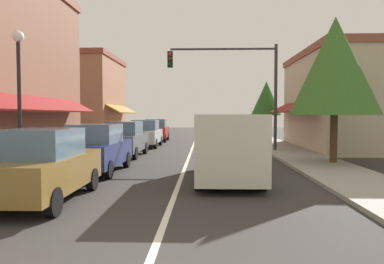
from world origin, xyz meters
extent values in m
plane|color=#33302D|center=(0.00, 18.00, 0.00)|extent=(80.00, 80.00, 0.00)
cube|color=gray|center=(-5.50, 18.00, 0.06)|extent=(2.60, 56.00, 0.12)
cube|color=gray|center=(5.50, 18.00, 0.06)|extent=(2.60, 56.00, 0.12)
cube|color=silver|center=(0.00, 18.00, 0.00)|extent=(0.14, 52.00, 0.01)
cube|color=slate|center=(-6.86, 12.00, 1.40)|extent=(0.08, 10.64, 1.80)
cube|color=maroon|center=(-6.25, 12.00, 2.60)|extent=(1.27, 11.76, 0.73)
cube|color=slate|center=(-6.86, 15.08, 5.92)|extent=(0.08, 1.10, 1.30)
cube|color=#BCAD8E|center=(9.38, 20.00, 2.81)|extent=(5.15, 10.00, 5.62)
cube|color=brown|center=(9.38, 20.00, 5.82)|extent=(5.35, 10.20, 0.40)
cube|color=slate|center=(6.86, 20.00, 1.40)|extent=(0.08, 7.60, 1.80)
cube|color=maroon|center=(6.25, 20.00, 2.60)|extent=(1.27, 8.40, 0.73)
cube|color=slate|center=(6.86, 17.80, 4.05)|extent=(0.08, 1.10, 1.30)
cube|color=slate|center=(6.86, 22.20, 4.05)|extent=(0.08, 1.10, 1.30)
cube|color=#8E5B42|center=(-9.15, 28.00, 3.33)|extent=(4.69, 8.00, 6.66)
cube|color=brown|center=(-9.15, 28.00, 6.86)|extent=(4.89, 8.20, 0.40)
cube|color=slate|center=(-6.86, 28.00, 1.40)|extent=(0.08, 6.08, 1.80)
cube|color=olive|center=(-6.25, 28.00, 2.60)|extent=(1.27, 6.72, 0.73)
cube|color=slate|center=(-6.86, 26.24, 4.80)|extent=(0.08, 1.10, 1.30)
cube|color=slate|center=(-6.86, 29.76, 4.80)|extent=(0.08, 1.10, 1.30)
cube|color=brown|center=(-3.13, 5.45, 0.71)|extent=(1.75, 4.11, 0.80)
cube|color=slate|center=(-3.13, 5.35, 1.44)|extent=(1.54, 2.01, 0.66)
cylinder|color=black|center=(-3.94, 6.80, 0.31)|extent=(0.21, 0.62, 0.62)
cylinder|color=black|center=(-2.35, 6.81, 0.31)|extent=(0.21, 0.62, 0.62)
cylinder|color=black|center=(-2.33, 4.11, 0.31)|extent=(0.21, 0.62, 0.62)
cube|color=navy|center=(-3.15, 10.00, 0.71)|extent=(1.76, 4.12, 0.80)
cube|color=slate|center=(-3.15, 9.90, 1.44)|extent=(1.54, 2.02, 0.66)
cylinder|color=black|center=(-3.93, 11.36, 0.31)|extent=(0.21, 0.62, 0.62)
cylinder|color=black|center=(-2.34, 11.35, 0.31)|extent=(0.21, 0.62, 0.62)
cylinder|color=black|center=(-3.96, 8.66, 0.31)|extent=(0.21, 0.62, 0.62)
cylinder|color=black|center=(-2.37, 8.64, 0.31)|extent=(0.21, 0.62, 0.62)
cube|color=#4C5156|center=(-3.26, 15.24, 0.71)|extent=(1.79, 4.13, 0.80)
cube|color=slate|center=(-3.26, 15.14, 1.44)|extent=(1.55, 2.03, 0.66)
cylinder|color=black|center=(-4.03, 16.61, 0.31)|extent=(0.21, 0.62, 0.62)
cylinder|color=black|center=(-2.45, 16.58, 0.31)|extent=(0.21, 0.62, 0.62)
cylinder|color=black|center=(-4.08, 13.90, 0.31)|extent=(0.21, 0.62, 0.62)
cylinder|color=black|center=(-2.49, 13.87, 0.31)|extent=(0.21, 0.62, 0.62)
cube|color=#B7BABF|center=(-3.07, 20.78, 0.71)|extent=(1.74, 4.11, 0.80)
cube|color=slate|center=(-3.07, 20.68, 1.44)|extent=(1.53, 2.01, 0.66)
cylinder|color=black|center=(-3.87, 22.13, 0.31)|extent=(0.20, 0.62, 0.62)
cylinder|color=black|center=(-2.29, 22.14, 0.31)|extent=(0.20, 0.62, 0.62)
cylinder|color=black|center=(-3.86, 19.42, 0.31)|extent=(0.20, 0.62, 0.62)
cylinder|color=black|center=(-2.27, 19.43, 0.31)|extent=(0.20, 0.62, 0.62)
cube|color=maroon|center=(-3.07, 26.09, 0.71)|extent=(1.79, 4.13, 0.80)
cube|color=slate|center=(-3.07, 25.99, 1.44)|extent=(1.56, 2.03, 0.66)
cylinder|color=black|center=(-3.89, 27.43, 0.31)|extent=(0.21, 0.62, 0.62)
cylinder|color=black|center=(-2.30, 27.46, 0.31)|extent=(0.21, 0.62, 0.62)
cylinder|color=black|center=(-3.84, 24.73, 0.31)|extent=(0.21, 0.62, 0.62)
cylinder|color=black|center=(-2.25, 24.76, 0.31)|extent=(0.21, 0.62, 0.62)
cube|color=beige|center=(1.50, 8.53, 1.17)|extent=(1.96, 5.00, 1.90)
cube|color=slate|center=(1.50, 10.93, 1.59)|extent=(1.72, 0.27, 0.84)
cube|color=black|center=(1.50, 11.11, 0.48)|extent=(1.86, 0.20, 0.24)
cylinder|color=black|center=(0.62, 10.08, 0.36)|extent=(0.24, 0.72, 0.72)
cylinder|color=black|center=(2.38, 10.08, 0.36)|extent=(0.24, 0.72, 0.72)
cylinder|color=black|center=(0.62, 6.98, 0.36)|extent=(0.24, 0.72, 0.72)
cylinder|color=black|center=(2.38, 6.98, 0.36)|extent=(0.24, 0.72, 0.72)
cylinder|color=#333333|center=(4.80, 17.84, 3.04)|extent=(0.18, 0.18, 6.08)
cylinder|color=#333333|center=(1.82, 17.84, 5.83)|extent=(5.97, 0.12, 0.12)
cube|color=black|center=(-1.17, 17.66, 5.23)|extent=(0.30, 0.24, 0.90)
sphere|color=red|center=(-1.17, 17.53, 5.51)|extent=(0.20, 0.20, 0.20)
sphere|color=#3D2D0C|center=(-1.17, 17.53, 5.23)|extent=(0.20, 0.20, 0.20)
sphere|color=#0C3316|center=(-1.17, 17.53, 4.95)|extent=(0.20, 0.20, 0.20)
cylinder|color=black|center=(-5.05, 8.16, 2.19)|extent=(0.12, 0.12, 4.38)
sphere|color=white|center=(-5.05, 8.16, 4.56)|extent=(0.36, 0.36, 0.36)
cylinder|color=#4C331E|center=(6.17, 12.29, 1.33)|extent=(0.30, 0.30, 2.65)
cone|color=#386626|center=(6.17, 12.29, 4.13)|extent=(3.68, 3.68, 4.05)
cylinder|color=#4C331E|center=(5.65, 26.12, 1.21)|extent=(0.30, 0.30, 2.43)
cone|color=#285B21|center=(5.65, 26.12, 3.40)|extent=(2.43, 2.43, 2.67)
camera|label=1|loc=(0.79, -3.32, 2.11)|focal=34.62mm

